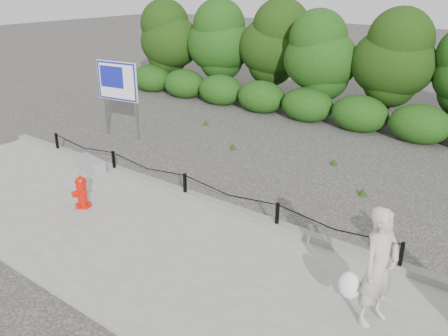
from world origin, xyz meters
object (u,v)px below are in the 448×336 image
at_px(fire_hydrant, 81,192).
at_px(pedestrian, 377,268).
at_px(concrete_block, 90,164).
at_px(advertising_sign, 117,85).

xyz_separation_m(fire_hydrant, pedestrian, (6.58, 0.26, 0.55)).
relative_size(fire_hydrant, concrete_block, 0.76).
distance_m(pedestrian, advertising_sign, 10.65).
relative_size(fire_hydrant, pedestrian, 0.40).
height_order(pedestrian, advertising_sign, advertising_sign).
bearing_deg(concrete_block, fire_hydrant, -42.21).
bearing_deg(pedestrian, advertising_sign, 86.79).
bearing_deg(fire_hydrant, pedestrian, 13.52).
height_order(fire_hydrant, pedestrian, pedestrian).
height_order(fire_hydrant, advertising_sign, advertising_sign).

